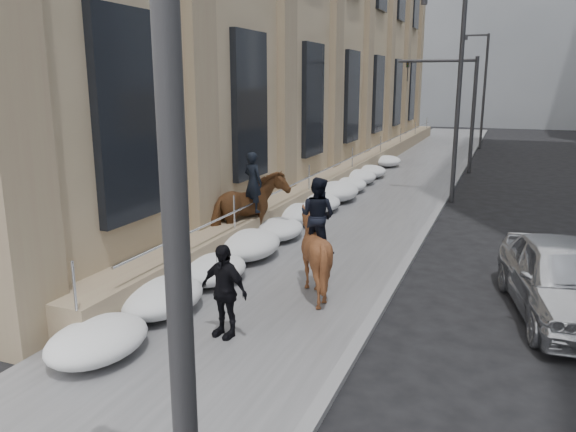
# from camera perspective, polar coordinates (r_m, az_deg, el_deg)

# --- Properties ---
(ground) EXTENTS (140.00, 140.00, 0.00)m
(ground) POSITION_cam_1_polar(r_m,az_deg,el_deg) (11.31, -6.38, -11.34)
(ground) COLOR black
(ground) RESTS_ON ground
(sidewalk) EXTENTS (5.00, 80.00, 0.12)m
(sidewalk) POSITION_cam_1_polar(r_m,az_deg,el_deg) (20.20, 6.93, 0.01)
(sidewalk) COLOR #535355
(sidewalk) RESTS_ON ground
(curb) EXTENTS (0.24, 80.00, 0.12)m
(curb) POSITION_cam_1_polar(r_m,az_deg,el_deg) (19.73, 14.30, -0.65)
(curb) COLOR slate
(curb) RESTS_ON ground
(bg_building_far) EXTENTS (24.00, 12.00, 20.00)m
(bg_building_far) POSITION_cam_1_polar(r_m,az_deg,el_deg) (81.93, 14.48, 16.75)
(bg_building_far) COLOR gray
(bg_building_far) RESTS_ON ground
(streetlight_near) EXTENTS (1.71, 0.24, 8.00)m
(streetlight_near) POSITION_cam_1_polar(r_m,az_deg,el_deg) (3.72, -14.02, 10.77)
(streetlight_near) COLOR #2D2D30
(streetlight_near) RESTS_ON ground
(streetlight_mid) EXTENTS (1.71, 0.24, 8.00)m
(streetlight_mid) POSITION_cam_1_polar(r_m,az_deg,el_deg) (23.14, 16.61, 12.56)
(streetlight_mid) COLOR #2D2D30
(streetlight_mid) RESTS_ON ground
(streetlight_far) EXTENTS (1.71, 0.24, 8.00)m
(streetlight_far) POSITION_cam_1_polar(r_m,az_deg,el_deg) (43.09, 19.15, 12.55)
(streetlight_far) COLOR #2D2D30
(streetlight_far) RESTS_ON ground
(traffic_signal) EXTENTS (4.10, 0.22, 6.00)m
(traffic_signal) POSITION_cam_1_polar(r_m,az_deg,el_deg) (31.17, 16.69, 11.58)
(traffic_signal) COLOR #2D2D30
(traffic_signal) RESTS_ON ground
(snow_bank) EXTENTS (1.70, 18.10, 0.76)m
(snow_bank) POSITION_cam_1_polar(r_m,az_deg,el_deg) (18.76, 1.29, 0.34)
(snow_bank) COLOR white
(snow_bank) RESTS_ON sidewalk
(mounted_horse_left) EXTENTS (1.92, 2.72, 2.71)m
(mounted_horse_left) POSITION_cam_1_polar(r_m,az_deg,el_deg) (15.99, -4.03, 0.77)
(mounted_horse_left) COLOR #502F18
(mounted_horse_left) RESTS_ON sidewalk
(mounted_horse_right) EXTENTS (1.81, 1.96, 2.60)m
(mounted_horse_right) POSITION_cam_1_polar(r_m,az_deg,el_deg) (12.39, 2.68, -3.15)
(mounted_horse_right) COLOR #4F2B16
(mounted_horse_right) RESTS_ON sidewalk
(pedestrian) EXTENTS (1.11, 0.65, 1.77)m
(pedestrian) POSITION_cam_1_polar(r_m,az_deg,el_deg) (10.43, -6.55, -7.54)
(pedestrian) COLOR black
(pedestrian) RESTS_ON sidewalk
(car_silver) EXTENTS (2.85, 5.08, 1.63)m
(car_silver) POSITION_cam_1_polar(r_m,az_deg,el_deg) (12.81, 26.11, -5.75)
(car_silver) COLOR #B2B5BB
(car_silver) RESTS_ON ground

